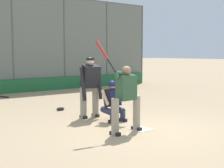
{
  "coord_description": "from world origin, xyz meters",
  "views": [
    {
      "loc": [
        5.04,
        5.55,
        1.86
      ],
      "look_at": [
        0.14,
        -1.0,
        1.05
      ],
      "focal_mm": 50.0,
      "sensor_mm": 36.0,
      "label": 1
    }
  ],
  "objects": [
    {
      "name": "padding_wall",
      "position": [
        0.0,
        -8.82,
        0.32
      ],
      "size": [
        15.88,
        0.18,
        0.63
      ],
      "primitive_type": "cube",
      "color": "#236638",
      "rests_on": "ground_plane"
    },
    {
      "name": "home_plate_marker",
      "position": [
        0.0,
        0.0,
        0.01
      ],
      "size": [
        0.43,
        0.43,
        0.01
      ],
      "primitive_type": "cube",
      "color": "white",
      "rests_on": "ground_plane"
    },
    {
      "name": "backstop_fence",
      "position": [
        0.0,
        -8.92,
        2.47
      ],
      "size": [
        16.28,
        0.08,
        4.76
      ],
      "color": "#515651",
      "rests_on": "ground_plane"
    },
    {
      "name": "umpire_home",
      "position": [
        0.22,
        -1.94,
        0.94
      ],
      "size": [
        0.71,
        0.44,
        1.74
      ],
      "rotation": [
        0.0,
        0.0,
        -0.03
      ],
      "color": "gray",
      "rests_on": "ground_plane"
    },
    {
      "name": "spare_bat_by_padding",
      "position": [
        -3.33,
        -5.73,
        0.03
      ],
      "size": [
        0.64,
        0.68,
        0.07
      ],
      "rotation": [
        0.0,
        0.0,
        5.46
      ],
      "color": "black",
      "rests_on": "ground_plane"
    },
    {
      "name": "catcher_behind_plate",
      "position": [
        -0.01,
        -1.12,
        0.58
      ],
      "size": [
        0.62,
        0.72,
        1.12
      ],
      "rotation": [
        0.0,
        0.0,
        0.13
      ],
      "color": "#2D334C",
      "rests_on": "ground_plane"
    },
    {
      "name": "ground_plane",
      "position": [
        0.0,
        0.0,
        0.0
      ],
      "size": [
        160.0,
        160.0,
        0.0
      ],
      "primitive_type": "plane",
      "color": "tan"
    },
    {
      "name": "batter_at_plate",
      "position": [
        0.48,
        -0.01,
        0.86
      ],
      "size": [
        1.06,
        0.6,
        2.16
      ],
      "rotation": [
        0.0,
        0.0,
        0.09
      ],
      "color": "gray",
      "rests_on": "ground_plane"
    },
    {
      "name": "fielding_glove_on_dirt",
      "position": [
        0.39,
        -3.49,
        0.05
      ],
      "size": [
        0.27,
        0.21,
        0.1
      ],
      "color": "black",
      "rests_on": "ground_plane"
    },
    {
      "name": "spare_bat_near_backstop",
      "position": [
        -3.68,
        -7.2,
        0.03
      ],
      "size": [
        0.63,
        0.61,
        0.07
      ],
      "rotation": [
        0.0,
        0.0,
        0.77
      ],
      "color": "black",
      "rests_on": "ground_plane"
    },
    {
      "name": "spare_bat_first_base_side",
      "position": [
        0.93,
        -7.59,
        0.03
      ],
      "size": [
        0.39,
        0.8,
        0.07
      ],
      "rotation": [
        0.0,
        0.0,
        1.99
      ],
      "color": "black",
      "rests_on": "ground_plane"
    }
  ]
}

